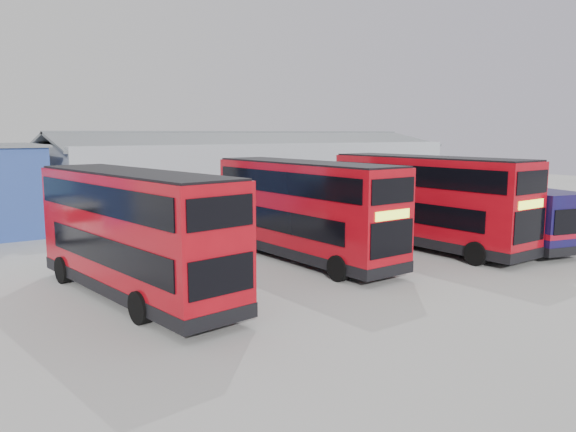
% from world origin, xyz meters
% --- Properties ---
extents(ground_plane, '(120.00, 120.00, 0.00)m').
position_xyz_m(ground_plane, '(0.00, 0.00, 0.00)').
color(ground_plane, '#9D9D98').
rests_on(ground_plane, ground).
extents(maintenance_shed, '(30.50, 12.00, 5.89)m').
position_xyz_m(maintenance_shed, '(8.00, 20.00, 2.60)').
color(maintenance_shed, '#9CA2AB').
rests_on(maintenance_shed, ground).
extents(double_decker_left, '(3.99, 10.80, 4.47)m').
position_xyz_m(double_decker_left, '(-7.99, 0.52, 2.23)').
color(double_decker_left, '#A00913').
rests_on(double_decker_left, ground).
extents(double_decker_centre, '(3.15, 10.78, 4.51)m').
position_xyz_m(double_decker_centre, '(0.33, 1.94, 2.24)').
color(double_decker_centre, '#A00913').
rests_on(double_decker_centre, ground).
extents(double_decker_right, '(3.23, 11.04, 4.62)m').
position_xyz_m(double_decker_right, '(7.03, 0.74, 2.30)').
color(double_decker_right, '#A00913').
rests_on(double_decker_right, ground).
extents(single_decker_blue, '(4.88, 11.60, 3.07)m').
position_xyz_m(single_decker_blue, '(11.03, 0.37, 1.53)').
color(single_decker_blue, '#0E0E3F').
rests_on(single_decker_blue, ground).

